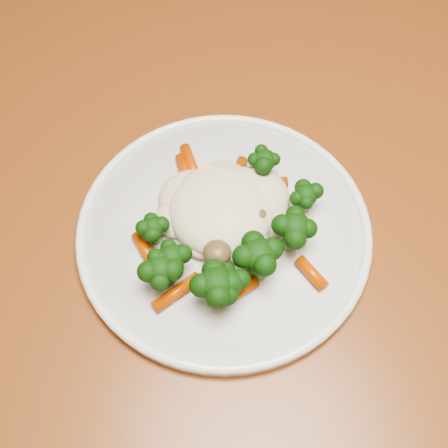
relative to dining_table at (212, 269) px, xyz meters
The scene contains 3 objects.
dining_table is the anchor object (origin of this frame).
plate 0.10m from the dining_table, 24.30° to the right, with size 0.30×0.30×0.01m, color white.
meal 0.13m from the dining_table, 51.84° to the right, with size 0.20×0.21×0.05m.
Camera 1 is at (0.06, -0.47, 1.25)m, focal length 45.00 mm.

